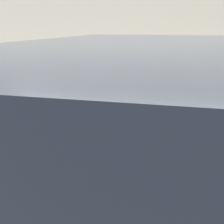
# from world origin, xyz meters

# --- Properties ---
(sidewalk) EXTENTS (24.00, 2.80, 0.13)m
(sidewalk) POSITION_xyz_m (0.00, 2.20, 0.07)
(sidewalk) COLOR #ADAAA3
(sidewalk) RESTS_ON ground_plane
(parking_meter) EXTENTS (0.20, 0.12, 1.41)m
(parking_meter) POSITION_xyz_m (-0.28, 1.01, 1.15)
(parking_meter) COLOR #2D2D30
(parking_meter) RESTS_ON sidewalk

